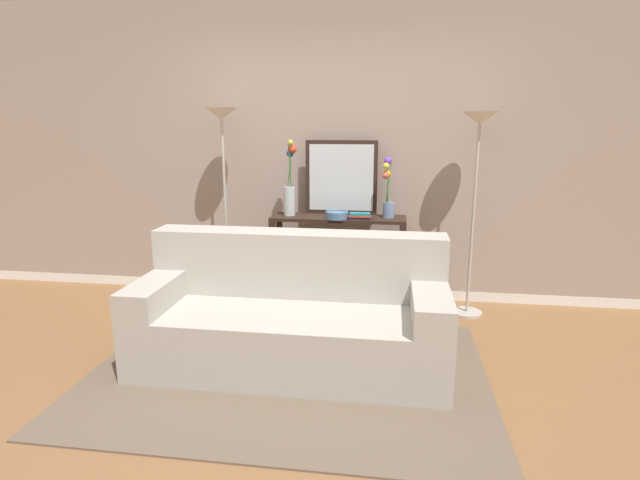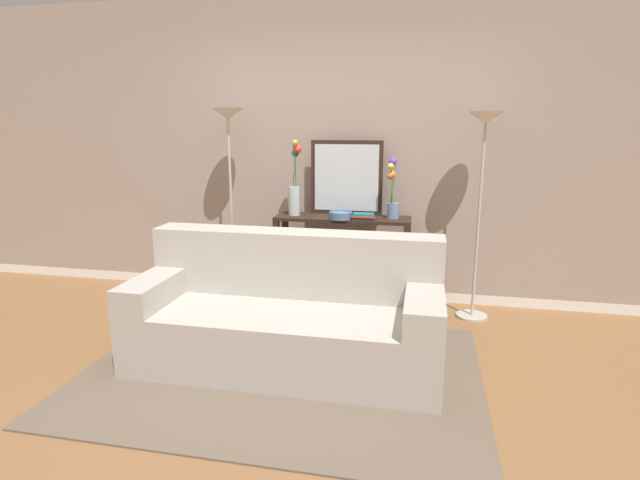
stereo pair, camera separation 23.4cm
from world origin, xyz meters
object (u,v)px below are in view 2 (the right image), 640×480
Objects in this scene: book_row_under_console at (309,296)px; fruit_bowl at (341,215)px; couch at (288,319)px; vase_short_flowers at (393,194)px; floor_lamp_left at (229,152)px; floor_lamp_right at (483,158)px; vase_tall_flowers at (295,190)px; book_stack at (364,217)px; console_table at (342,246)px; wall_mirror at (346,178)px.

fruit_bowl is at bearing -18.17° from book_row_under_console.
couch is at bearing -83.80° from book_row_under_console.
floor_lamp_left is at bearing -176.39° from vase_short_flowers.
floor_lamp_right is (2.15, -0.00, -0.03)m from floor_lamp_left.
floor_lamp_left reaches higher than floor_lamp_right.
book_row_under_console is at bearing -178.48° from vase_short_flowers.
vase_tall_flowers is 3.29× the size of fruit_bowl.
floor_lamp_left reaches higher than book_stack.
console_table is 1.30m from floor_lamp_left.
book_stack is at bearing -9.31° from vase_tall_flowers.
vase_short_flowers is 2.57× the size of fruit_bowl.
vase_short_flowers is at bearing 28.01° from book_stack.
vase_short_flowers is (-0.71, 0.09, -0.32)m from floor_lamp_right.
floor_lamp_left is 2.63× the size of vase_tall_flowers.
wall_mirror is 3.24× the size of fruit_bowl.
vase_short_flowers is at bearing 1.52° from book_row_under_console.
couch is 10.17× the size of fruit_bowl.
fruit_bowl is (-1.14, -0.03, -0.50)m from floor_lamp_right.
fruit_bowl is at bearing -1.73° from floor_lamp_left.
vase_tall_flowers is (-0.44, -0.14, -0.10)m from wall_mirror.
console_table is 1.80× the size of wall_mirror.
floor_lamp_right is at bearing -0.00° from floor_lamp_left.
vase_short_flowers is (0.42, -0.12, -0.12)m from wall_mirror.
fruit_bowl is (-0.43, -0.12, -0.18)m from vase_short_flowers.
floor_lamp_right reaches higher than vase_short_flowers.
floor_lamp_right is at bearing -7.25° from vase_short_flowers.
vase_tall_flowers is (0.57, 0.07, -0.33)m from floor_lamp_left.
vase_tall_flowers is (-1.58, 0.07, -0.30)m from floor_lamp_right.
wall_mirror is at bearing 11.70° from floor_lamp_left.
console_table is 5.84× the size of fruit_bowl.
floor_lamp_right is (1.14, -0.07, 0.79)m from console_table.
floor_lamp_left is 4.85× the size of book_row_under_console.
book_row_under_console is at bearing 161.83° from fruit_bowl.
book_stack is (0.19, -0.24, -0.30)m from wall_mirror.
vase_short_flowers reaches higher than console_table.
vase_tall_flowers is at bearing 101.95° from couch.
book_row_under_console is (-1.45, 0.07, -1.29)m from floor_lamp_right.
floor_lamp_left is 8.64× the size of fruit_bowl.
vase_short_flowers is (0.61, 1.21, 0.72)m from couch.
vase_short_flowers is 1.44× the size of book_row_under_console.
floor_lamp_left is 2.66× the size of wall_mirror.
wall_mirror reaches higher than couch.
wall_mirror is (-1.13, 0.21, -0.20)m from floor_lamp_right.
floor_lamp_left reaches higher than vase_short_flowers.
vase_tall_flowers is at bearing -162.78° from wall_mirror.
console_table is at bearing 0.00° from book_row_under_console.
floor_lamp_left is 3.36× the size of vase_short_flowers.
book_row_under_console is at bearing -156.42° from wall_mirror.
couch is at bearing -98.14° from wall_mirror.
floor_lamp_right is 4.74× the size of book_row_under_console.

